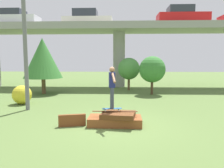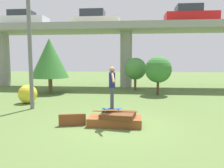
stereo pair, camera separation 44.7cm
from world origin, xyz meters
name	(u,v)px [view 2 (the right image)]	position (x,y,z in m)	size (l,w,h in m)	color
ground_plane	(115,125)	(0.00, 0.00, 0.00)	(80.00, 80.00, 0.00)	#567038
scrap_pile	(116,119)	(0.03, -0.02, 0.23)	(2.06, 1.15, 0.56)	brown
scrap_plank_loose	(72,120)	(-1.63, -0.23, 0.23)	(1.03, 0.38, 0.46)	brown
skateboard	(112,109)	(-0.11, 0.03, 0.64)	(0.78, 0.35, 0.09)	#23517F
skater	(112,84)	(-0.11, 0.03, 1.59)	(0.34, 1.23, 1.61)	#383D4C
highway_overpass	(126,33)	(0.00, 12.34, 5.06)	(44.00, 4.13, 5.78)	gray
car_on_overpass_left	(24,19)	(-9.58, 11.77, 6.32)	(4.25, 1.85, 1.30)	silver
car_on_overpass_right	(190,16)	(5.57, 11.90, 6.38)	(4.39, 1.89, 1.47)	red
car_on_overpass_far_right	(94,19)	(-2.98, 12.42, 6.33)	(4.51, 1.85, 1.37)	silver
utility_pole	(30,39)	(-4.53, 2.46, 3.60)	(1.30, 0.20, 6.94)	slate
tree_behind_left	(50,58)	(-5.62, 7.79, 2.67)	(2.86, 2.86, 4.16)	brown
tree_behind_right	(135,69)	(0.86, 10.08, 1.81)	(1.82, 1.82, 2.73)	brown
tree_mid_back	(158,70)	(2.48, 7.77, 1.85)	(1.92, 1.92, 2.82)	#4C3823
bush_yellow_flowering	(28,94)	(-5.47, 3.87, 0.54)	(1.09, 1.09, 1.09)	gold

